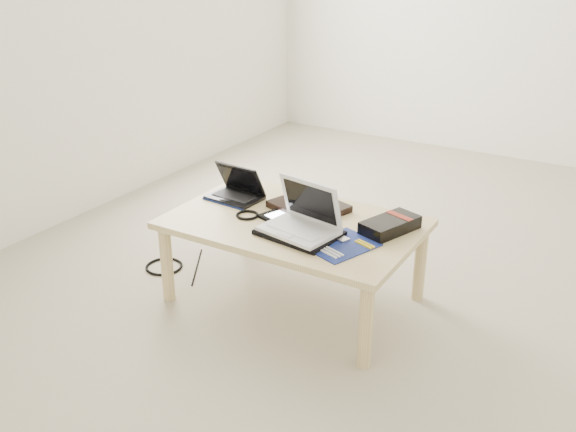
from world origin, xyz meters
The scene contains 13 objects.
ground centered at (0.00, 0.00, 0.00)m, with size 4.00×4.00×0.00m, color #ACA18B.
coffee_table centered at (-0.37, -0.67, 0.35)m, with size 1.10×0.70×0.40m.
book centered at (-0.38, -0.52, 0.42)m, with size 0.38×0.34×0.03m.
netbook centered at (-0.75, -0.58, 0.44)m, with size 0.26×0.20×0.17m.
tablet centered at (-0.37, -0.67, 0.41)m, with size 0.33×0.29×0.01m.
remote centered at (-0.27, -0.58, 0.41)m, with size 0.12×0.22×0.02m.
neoprene_sleeve centered at (-0.28, -0.78, 0.41)m, with size 0.33×0.24×0.02m, color black.
white_laptop centered at (-0.27, -0.77, 0.46)m, with size 0.34×0.27×0.22m.
motherboard centered at (-0.08, -0.79, 0.40)m, with size 0.30×0.33×0.01m.
gpu_box centered at (0.04, -0.55, 0.43)m, with size 0.21×0.29×0.06m.
cable_coil centered at (-0.58, -0.73, 0.41)m, with size 0.10×0.10×0.01m, color black.
floor_cable_coil centered at (-1.10, -0.75, 0.01)m, with size 0.19×0.19×0.01m, color black.
floor_cable_trail centered at (-0.96, -0.66, 0.00)m, with size 0.01×0.01×0.39m, color black.
Camera 1 is at (0.94, -2.92, 1.57)m, focal length 40.00 mm.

